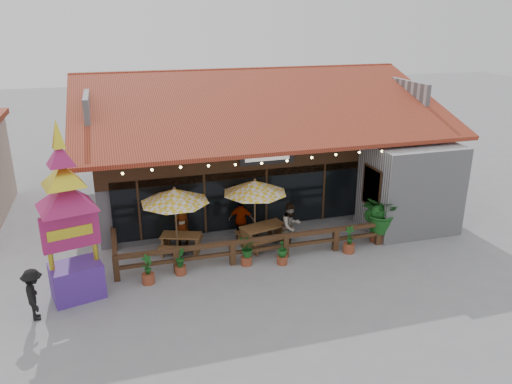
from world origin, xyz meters
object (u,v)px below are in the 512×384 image
object	(u,v)px
umbrella_right	(255,187)
umbrella_left	(175,196)
picnic_table_left	(181,240)
tropical_plant	(380,212)
pedestrian	(34,295)
thai_sign_tower	(66,201)
picnic_table_right	(263,232)

from	to	relation	value
umbrella_right	umbrella_left	bearing A→B (deg)	-176.53
picnic_table_left	tropical_plant	world-z (taller)	tropical_plant
pedestrian	tropical_plant	bearing A→B (deg)	-90.18
thai_sign_tower	pedestrian	xyz separation A→B (m)	(-1.12, -0.94, -2.43)
pedestrian	umbrella_left	bearing A→B (deg)	-66.07
umbrella_right	pedestrian	bearing A→B (deg)	-157.62
picnic_table_right	pedestrian	distance (m)	8.32
thai_sign_tower	picnic_table_right	bearing A→B (deg)	15.51
picnic_table_left	picnic_table_right	xyz separation A→B (m)	(3.11, -0.35, 0.08)
umbrella_right	pedestrian	distance (m)	8.35
umbrella_left	picnic_table_left	distance (m)	1.88
umbrella_right	picnic_table_right	bearing A→B (deg)	-53.27
umbrella_left	pedestrian	distance (m)	5.63
picnic_table_left	pedestrian	size ratio (longest dim) A/B	1.14
picnic_table_left	picnic_table_right	distance (m)	3.13
umbrella_left	picnic_table_right	distance (m)	3.73
picnic_table_right	pedestrian	bearing A→B (deg)	-160.30
umbrella_left	picnic_table_left	size ratio (longest dim) A/B	1.81
picnic_table_left	pedestrian	distance (m)	5.69
picnic_table_right	umbrella_right	bearing A→B (deg)	126.73
umbrella_left	tropical_plant	world-z (taller)	umbrella_left
umbrella_left	tropical_plant	xyz separation A→B (m)	(7.72, -1.05, -1.09)
umbrella_left	picnic_table_right	xyz separation A→B (m)	(3.28, -0.14, -1.78)
picnic_table_right	tropical_plant	xyz separation A→B (m)	(4.44, -0.91, 0.68)
picnic_table_left	tropical_plant	distance (m)	7.69
umbrella_right	thai_sign_tower	xyz separation A→B (m)	(-6.47, -2.18, 0.93)
thai_sign_tower	tropical_plant	bearing A→B (deg)	4.87
umbrella_right	tropical_plant	xyz separation A→B (m)	(4.68, -1.23, -1.07)
picnic_table_left	picnic_table_right	bearing A→B (deg)	-6.37
picnic_table_right	thai_sign_tower	bearing A→B (deg)	-164.49
picnic_table_left	thai_sign_tower	distance (m)	5.04
umbrella_left	thai_sign_tower	distance (m)	4.07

